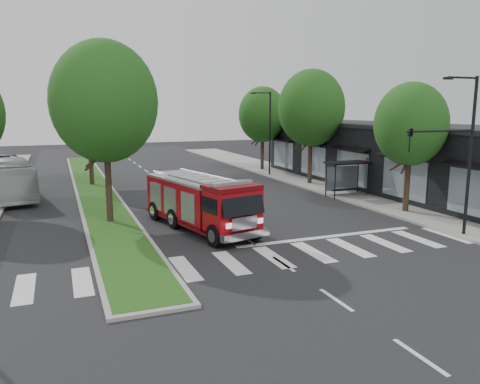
% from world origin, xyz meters
% --- Properties ---
extents(ground, '(140.00, 140.00, 0.00)m').
position_xyz_m(ground, '(0.00, 0.00, 0.00)').
color(ground, black).
rests_on(ground, ground).
extents(sidewalk_right, '(5.00, 80.00, 0.15)m').
position_xyz_m(sidewalk_right, '(12.50, 10.00, 0.07)').
color(sidewalk_right, gray).
rests_on(sidewalk_right, ground).
extents(median, '(3.00, 50.00, 0.15)m').
position_xyz_m(median, '(-6.00, 18.00, 0.08)').
color(median, gray).
rests_on(median, ground).
extents(storefront_row, '(8.00, 30.00, 5.00)m').
position_xyz_m(storefront_row, '(17.00, 10.00, 2.50)').
color(storefront_row, black).
rests_on(storefront_row, ground).
extents(bus_shelter, '(3.20, 1.60, 2.61)m').
position_xyz_m(bus_shelter, '(11.20, 8.15, 2.04)').
color(bus_shelter, black).
rests_on(bus_shelter, ground).
extents(tree_right_near, '(4.40, 4.40, 8.05)m').
position_xyz_m(tree_right_near, '(11.50, 2.00, 5.51)').
color(tree_right_near, black).
rests_on(tree_right_near, ground).
extents(tree_right_mid, '(5.60, 5.60, 9.72)m').
position_xyz_m(tree_right_mid, '(11.50, 14.00, 6.49)').
color(tree_right_mid, black).
rests_on(tree_right_mid, ground).
extents(tree_right_far, '(5.00, 5.00, 8.73)m').
position_xyz_m(tree_right_far, '(11.50, 24.00, 5.84)').
color(tree_right_far, black).
rests_on(tree_right_far, ground).
extents(tree_median_near, '(5.80, 5.80, 10.16)m').
position_xyz_m(tree_median_near, '(-6.00, 6.00, 6.81)').
color(tree_median_near, black).
rests_on(tree_median_near, ground).
extents(tree_median_far, '(5.60, 5.60, 9.72)m').
position_xyz_m(tree_median_far, '(-6.00, 20.00, 6.49)').
color(tree_median_far, black).
rests_on(tree_median_far, ground).
extents(streetlight_right_near, '(4.08, 0.22, 8.00)m').
position_xyz_m(streetlight_right_near, '(9.61, -3.50, 4.67)').
color(streetlight_right_near, black).
rests_on(streetlight_right_near, ground).
extents(streetlight_right_far, '(2.11, 0.20, 8.00)m').
position_xyz_m(streetlight_right_far, '(10.35, 20.00, 4.48)').
color(streetlight_right_far, black).
rests_on(streetlight_right_far, ground).
extents(fire_engine, '(4.52, 9.02, 3.00)m').
position_xyz_m(fire_engine, '(-1.56, 2.93, 1.44)').
color(fire_engine, '#600509').
rests_on(fire_engine, ground).
extents(city_bus, '(4.36, 10.80, 2.93)m').
position_xyz_m(city_bus, '(-12.00, 16.83, 1.47)').
color(city_bus, '#B5B4B9').
rests_on(city_bus, ground).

